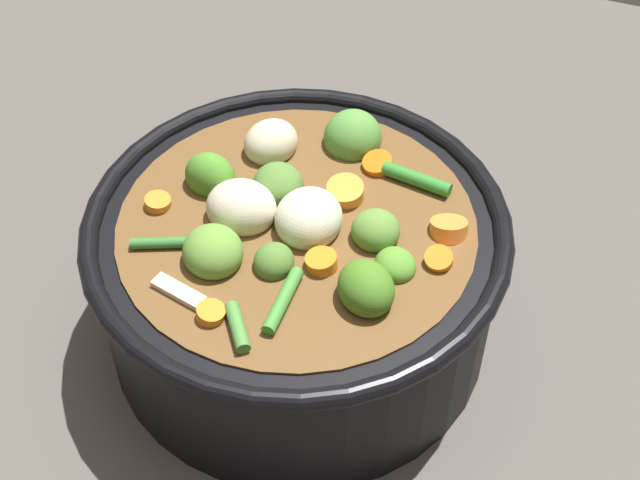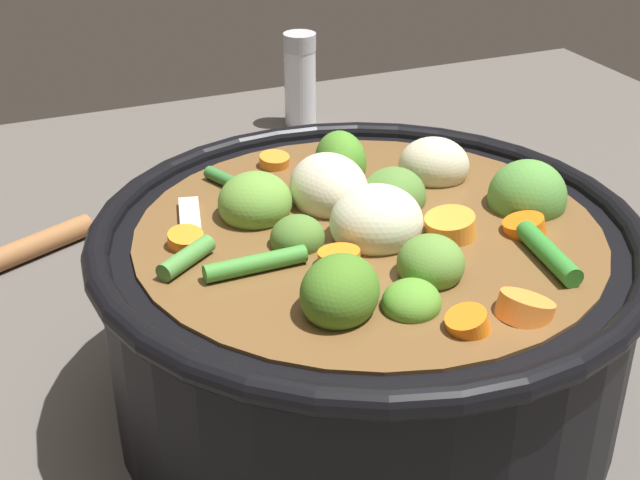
# 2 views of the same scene
# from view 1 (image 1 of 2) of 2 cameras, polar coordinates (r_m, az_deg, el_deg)

# --- Properties ---
(ground_plane) EXTENTS (1.10, 1.10, 0.00)m
(ground_plane) POSITION_cam_1_polar(r_m,az_deg,el_deg) (0.73, -1.28, -5.31)
(ground_plane) COLOR #514C47
(cooking_pot) EXTENTS (0.30, 0.30, 0.14)m
(cooking_pot) POSITION_cam_1_polar(r_m,az_deg,el_deg) (0.68, -1.37, -1.94)
(cooking_pot) COLOR black
(cooking_pot) RESTS_ON ground_plane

